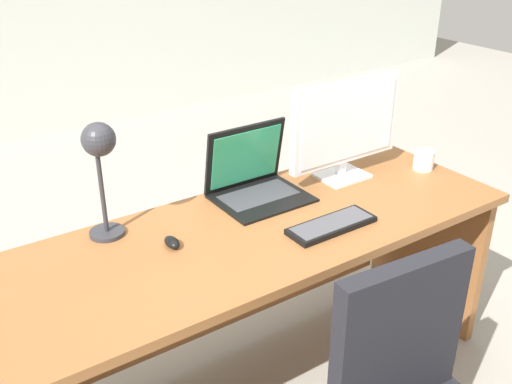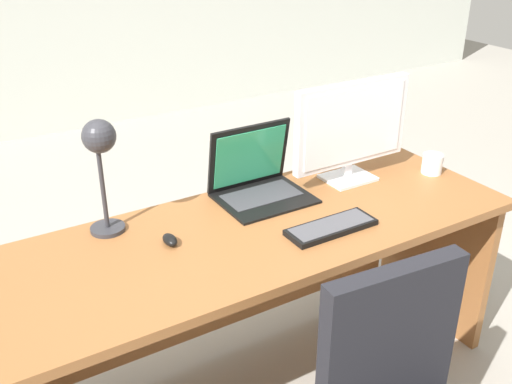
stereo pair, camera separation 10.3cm
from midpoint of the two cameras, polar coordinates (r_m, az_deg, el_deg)
name	(u,v)px [view 2 (the right image)]	position (r m, az deg, el deg)	size (l,w,h in m)	color
ground	(130,229)	(3.65, -11.21, -3.46)	(12.00, 12.00, 0.00)	gray
desk	(254,270)	(2.25, 1.09, -7.50)	(1.89, 0.68, 0.74)	brown
monitor	(352,127)	(2.40, 10.37, 6.11)	(0.53, 0.16, 0.41)	silver
laptop	(255,174)	(2.30, 1.24, 1.71)	(0.34, 0.28, 0.27)	black
keyboard	(331,227)	(2.09, 8.61, -3.36)	(0.33, 0.12, 0.02)	black
mouse	(170,240)	(2.00, -6.77, -4.59)	(0.04, 0.08, 0.03)	black
desk_lamp	(100,152)	(1.97, -13.22, 3.73)	(0.12, 0.14, 0.41)	#2D2D33
coffee_mug	(433,164)	(2.61, 17.62, 2.59)	(0.11, 0.08, 0.08)	white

